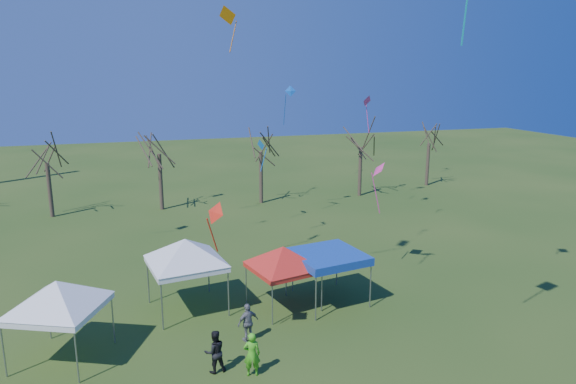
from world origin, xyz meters
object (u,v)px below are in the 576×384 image
person_grey (248,322)px  person_green (252,354)px  tree_1 (45,143)px  tent_red (283,251)px  tree_3 (260,133)px  tent_white_west (56,286)px  tent_blue (328,257)px  person_dark (215,352)px  tree_4 (361,130)px  tent_white_mid (185,244)px  tree_2 (158,133)px  tree_5 (430,128)px

person_grey → person_green: person_green is taller
tree_1 → tent_red: bearing=-58.4°
tree_3 → tent_white_west: (-13.69, -21.96, -3.00)m
tree_1 → tent_blue: bearing=-54.2°
tree_1 → person_dark: tree_1 is taller
tree_4 → tree_3: bearing=179.7°
tent_white_mid → tree_4: bearing=46.7°
tree_3 → person_dark: size_ratio=4.73×
tree_2 → tree_4: 17.73m
tree_4 → tree_5: size_ratio=1.06×
tree_5 → person_green: size_ratio=4.33×
tent_white_west → tree_3: bearing=58.1°
tent_white_mid → person_grey: bearing=-61.0°
tree_2 → tree_3: (8.40, -0.33, -0.21)m
tent_white_mid → person_grey: tent_white_mid is taller
person_green → tree_1: bearing=-58.0°
tree_2 → tent_white_mid: bearing=-90.3°
tree_3 → tent_red: size_ratio=2.02×
tree_1 → tree_5: tree_1 is taller
tree_5 → tent_white_mid: bearing=-141.3°
tent_white_west → tent_blue: tent_white_west is taller
tree_2 → person_grey: (1.99, -23.07, -5.45)m
tent_blue → person_green: 7.29m
tree_4 → tent_white_west: size_ratio=1.94×
tree_3 → person_green: 26.67m
person_dark → tree_4: bearing=-131.0°
tent_white_mid → person_green: bearing=-75.3°
tree_5 → person_grey: 34.89m
tent_white_mid → tent_white_west: bearing=-150.2°
tree_3 → tent_red: bearing=-101.5°
tent_white_west → tent_blue: bearing=8.6°
tent_white_west → tent_red: size_ratio=1.04×
tree_1 → tree_2: bearing=-1.8°
tent_white_west → tree_1: bearing=97.8°
tent_blue → person_grey: bearing=-150.6°
tree_4 → person_grey: bearing=-124.7°
tree_3 → tree_2: bearing=177.7°
tent_red → person_green: 6.19m
tree_4 → person_green: bearing=-122.7°
tent_blue → tent_white_mid: bearing=169.9°
tree_5 → tent_red: 31.16m
tree_2 → tree_5: (26.09, 1.69, -0.56)m
tree_1 → person_green: 28.14m
tree_3 → tent_blue: size_ratio=2.14×
tree_1 → tree_4: (26.12, -0.65, 0.27)m
person_dark → person_green: person_green is taller
tree_4 → person_dark: (-17.45, -24.57, -5.22)m
tree_1 → tree_5: 34.52m
tree_2 → tree_3: tree_2 is taller
tent_blue → person_green: (-5.01, -5.09, -1.47)m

